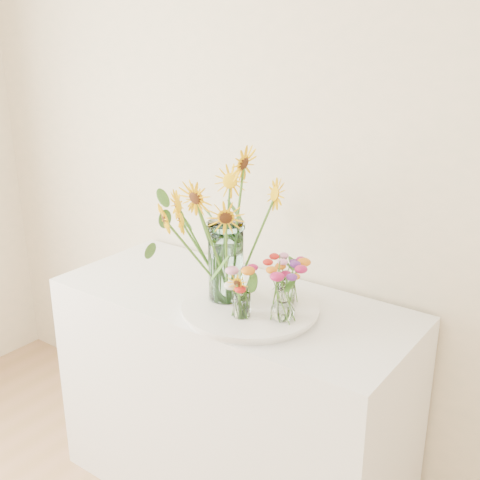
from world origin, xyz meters
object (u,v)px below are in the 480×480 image
(counter, at_px, (232,398))
(small_vase_c, at_px, (286,291))
(tray, at_px, (250,310))
(small_vase_b, at_px, (283,304))
(small_vase_a, at_px, (242,304))
(mason_jar, at_px, (226,261))

(counter, bearing_deg, small_vase_c, 4.06)
(tray, bearing_deg, small_vase_b, -7.13)
(small_vase_b, height_order, small_vase_c, small_vase_b)
(small_vase_a, height_order, small_vase_c, small_vase_c)
(tray, relative_size, small_vase_c, 4.08)
(counter, relative_size, small_vase_c, 12.21)
(small_vase_a, xyz_separation_m, small_vase_b, (0.12, 0.07, 0.01))
(counter, height_order, small_vase_a, small_vase_a)
(tray, height_order, small_vase_c, small_vase_c)
(tray, relative_size, mason_jar, 1.58)
(counter, distance_m, small_vase_b, 0.61)
(counter, relative_size, mason_jar, 4.73)
(mason_jar, distance_m, small_vase_b, 0.27)
(small_vase_c, bearing_deg, mason_jar, -157.70)
(mason_jar, bearing_deg, small_vase_c, 22.30)
(counter, xyz_separation_m, small_vase_a, (0.16, -0.15, 0.53))
(counter, height_order, mason_jar, mason_jar)
(counter, xyz_separation_m, mason_jar, (0.03, -0.07, 0.62))
(small_vase_a, bearing_deg, tray, 105.73)
(counter, xyz_separation_m, small_vase_c, (0.23, 0.02, 0.53))
(small_vase_a, xyz_separation_m, small_vase_c, (0.07, 0.17, 0.01))
(tray, height_order, small_vase_a, small_vase_a)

